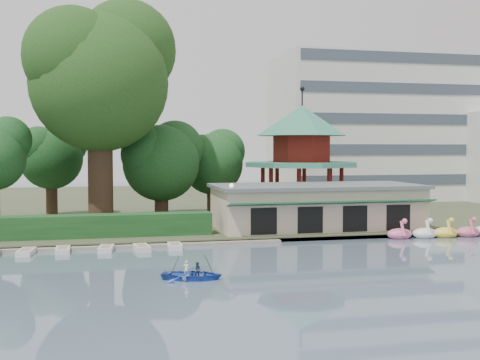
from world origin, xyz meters
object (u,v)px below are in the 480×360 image
object	(u,v)px
boathouse	(316,206)
big_tree	(101,71)
pavilion	(302,149)
dock	(60,248)
rowboat_with_passengers	(192,271)

from	to	relation	value
boathouse	big_tree	xyz separation A→B (m)	(-18.83, 6.23, 12.32)
pavilion	big_tree	size ratio (longest dim) A/B	0.63
dock	rowboat_with_passengers	size ratio (longest dim) A/B	5.88
pavilion	big_tree	xyz separation A→B (m)	(-20.83, -3.79, 7.20)
rowboat_with_passengers	dock	bearing A→B (deg)	123.52
dock	boathouse	distance (m)	22.62
big_tree	boathouse	bearing A→B (deg)	-18.31
dock	boathouse	world-z (taller)	boathouse
dock	pavilion	world-z (taller)	pavilion
pavilion	boathouse	bearing A→B (deg)	-101.28
dock	big_tree	bearing A→B (deg)	73.92
boathouse	rowboat_with_passengers	world-z (taller)	boathouse
boathouse	big_tree	distance (m)	23.35
dock	boathouse	xyz separation A→B (m)	(22.00, 4.77, 2.25)
boathouse	pavilion	distance (m)	11.43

